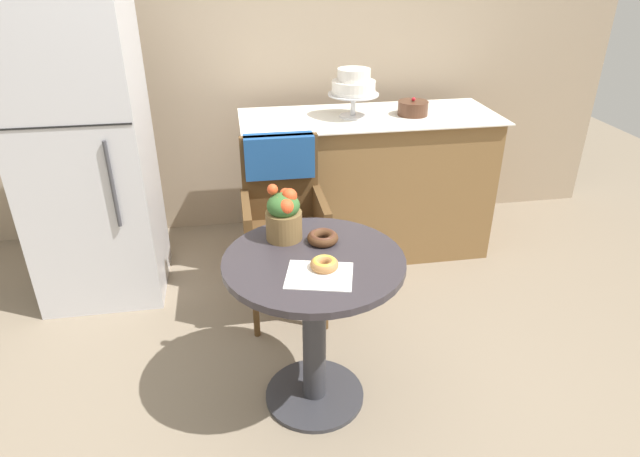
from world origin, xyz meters
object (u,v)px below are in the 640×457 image
object	(u,v)px
flower_vase	(284,214)
round_layer_cake	(413,108)
donut_mid	(324,264)
tiered_cake_stand	(354,86)
wicker_chair	(282,199)
donut_front	(323,237)
refrigerator	(85,149)
cafe_table	(314,303)

from	to	relation	value
flower_vase	round_layer_cake	bearing A→B (deg)	50.50
donut_mid	tiered_cake_stand	size ratio (longest dim) A/B	0.36
wicker_chair	round_layer_cake	world-z (taller)	round_layer_cake
tiered_cake_stand	round_layer_cake	xyz separation A→B (m)	(0.36, -0.02, -0.14)
donut_front	refrigerator	size ratio (longest dim) A/B	0.08
cafe_table	refrigerator	world-z (taller)	refrigerator
tiered_cake_stand	refrigerator	bearing A→B (deg)	-172.37
wicker_chair	cafe_table	bearing A→B (deg)	-83.01
flower_vase	tiered_cake_stand	size ratio (longest dim) A/B	0.79
donut_mid	flower_vase	size ratio (longest dim) A/B	0.46
donut_front	round_layer_cake	world-z (taller)	round_layer_cake
cafe_table	flower_vase	world-z (taller)	flower_vase
refrigerator	cafe_table	bearing A→B (deg)	-46.33
round_layer_cake	tiered_cake_stand	bearing A→B (deg)	176.50
flower_vase	refrigerator	xyz separation A→B (m)	(-0.96, 0.92, 0.02)
donut_mid	round_layer_cake	size ratio (longest dim) A/B	0.60
donut_front	donut_mid	distance (m)	0.21
round_layer_cake	refrigerator	distance (m)	1.87
donut_front	round_layer_cake	distance (m)	1.39
cafe_table	flower_vase	size ratio (longest dim) A/B	3.03
donut_front	cafe_table	bearing A→B (deg)	-114.82
refrigerator	tiered_cake_stand	bearing A→B (deg)	7.63
donut_front	flower_vase	xyz separation A→B (m)	(-0.15, 0.06, 0.09)
wicker_chair	flower_vase	world-z (taller)	flower_vase
wicker_chair	donut_mid	size ratio (longest dim) A/B	8.81
wicker_chair	flower_vase	bearing A→B (deg)	-91.35
cafe_table	tiered_cake_stand	world-z (taller)	tiered_cake_stand
cafe_table	tiered_cake_stand	bearing A→B (deg)	71.15
wicker_chair	refrigerator	size ratio (longest dim) A/B	0.56
cafe_table	flower_vase	distance (m)	0.38
cafe_table	donut_mid	size ratio (longest dim) A/B	6.65
cafe_table	donut_mid	distance (m)	0.25
donut_mid	round_layer_cake	distance (m)	1.58
wicker_chair	donut_mid	world-z (taller)	wicker_chair
tiered_cake_stand	refrigerator	distance (m)	1.53
wicker_chair	refrigerator	world-z (taller)	refrigerator
tiered_cake_stand	round_layer_cake	distance (m)	0.39
cafe_table	donut_mid	xyz separation A→B (m)	(0.03, -0.08, 0.23)
donut_front	tiered_cake_stand	xyz separation A→B (m)	(0.39, 1.18, 0.34)
donut_mid	round_layer_cake	bearing A→B (deg)	60.15
cafe_table	round_layer_cake	world-z (taller)	round_layer_cake
tiered_cake_stand	donut_front	bearing A→B (deg)	-108.20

